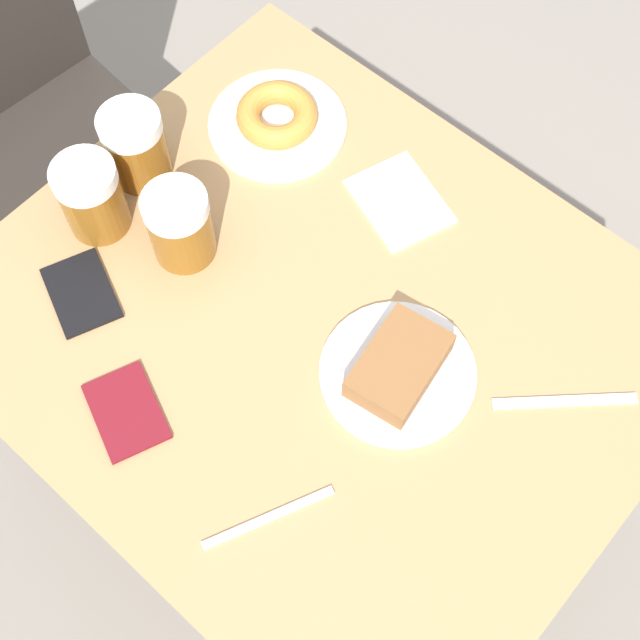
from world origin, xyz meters
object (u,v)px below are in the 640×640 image
object	(u,v)px
plate_with_cake	(398,369)
beer_mug_center	(92,197)
chair	(18,95)
passport_far_edge	(81,293)
knife	(565,401)
beer_mug_left	(180,225)
plate_with_donut	(277,119)
beer_mug_right	(136,146)
napkin_folded	(400,201)
fork	(269,518)
passport_near_edge	(126,411)

from	to	relation	value
plate_with_cake	beer_mug_center	world-z (taller)	beer_mug_center
chair	beer_mug_center	distance (m)	0.54
plate_with_cake	passport_far_edge	distance (m)	0.48
beer_mug_center	knife	distance (m)	0.75
beer_mug_left	knife	distance (m)	0.60
chair	plate_with_donut	distance (m)	0.60
plate_with_cake	chair	bearing A→B (deg)	87.75
knife	passport_far_edge	size ratio (longest dim) A/B	1.05
plate_with_donut	knife	world-z (taller)	plate_with_donut
beer_mug_center	beer_mug_right	size ratio (longest dim) A/B	1.00
plate_with_cake	beer_mug_right	size ratio (longest dim) A/B	1.72
napkin_folded	knife	distance (m)	0.40
plate_with_donut	napkin_folded	bearing A→B (deg)	-85.68
beer_mug_left	beer_mug_right	size ratio (longest dim) A/B	1.00
napkin_folded	chair	bearing A→B (deg)	103.76
passport_far_edge	napkin_folded	bearing A→B (deg)	-29.69
chair	plate_with_cake	size ratio (longest dim) A/B	4.14
passport_far_edge	beer_mug_left	bearing A→B (deg)	-20.76
fork	passport_near_edge	world-z (taller)	passport_near_edge
plate_with_cake	passport_near_edge	bearing A→B (deg)	140.09
beer_mug_center	beer_mug_right	xyz separation A→B (m)	(0.11, 0.02, 0.00)
plate_with_donut	fork	bearing A→B (deg)	-138.35
beer_mug_left	passport_near_edge	bearing A→B (deg)	-152.23
beer_mug_right	knife	size ratio (longest dim) A/B	0.82
fork	chair	bearing A→B (deg)	72.22
napkin_folded	fork	size ratio (longest dim) A/B	1.05
fork	knife	size ratio (longest dim) A/B	1.10
plate_with_donut	knife	xyz separation A→B (m)	(-0.09, -0.63, -0.02)
chair	beer_mug_right	bearing A→B (deg)	-89.55
chair	knife	size ratio (longest dim) A/B	5.85
plate_with_donut	beer_mug_center	distance (m)	0.33
beer_mug_center	chair	bearing A→B (deg)	72.65
passport_near_edge	fork	bearing A→B (deg)	-84.79
plate_with_cake	beer_mug_right	world-z (taller)	beer_mug_right
plate_with_cake	passport_near_edge	xyz separation A→B (m)	(-0.29, 0.25, -0.02)
plate_with_donut	knife	distance (m)	0.63
beer_mug_right	knife	bearing A→B (deg)	-80.61
plate_with_donut	beer_mug_center	xyz separation A→B (m)	(-0.31, 0.08, 0.05)
plate_with_donut	beer_mug_right	bearing A→B (deg)	154.25
beer_mug_center	knife	xyz separation A→B (m)	(0.23, -0.71, -0.06)
plate_with_donut	fork	size ratio (longest dim) A/B	1.30
napkin_folded	plate_with_donut	bearing A→B (deg)	94.32
plate_with_cake	fork	distance (m)	0.27
beer_mug_right	plate_with_donut	bearing A→B (deg)	-25.75
napkin_folded	passport_near_edge	bearing A→B (deg)	173.09
beer_mug_center	plate_with_cake	bearing A→B (deg)	-78.35
plate_with_donut	napkin_folded	distance (m)	0.24
beer_mug_left	passport_far_edge	bearing A→B (deg)	159.24
napkin_folded	passport_far_edge	distance (m)	0.51
passport_far_edge	beer_mug_right	bearing A→B (deg)	23.48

